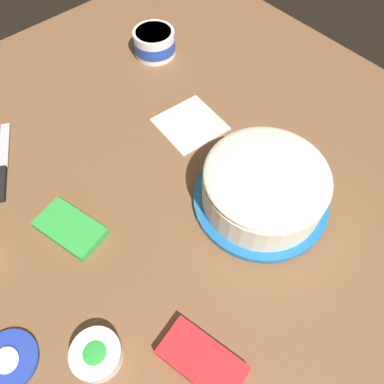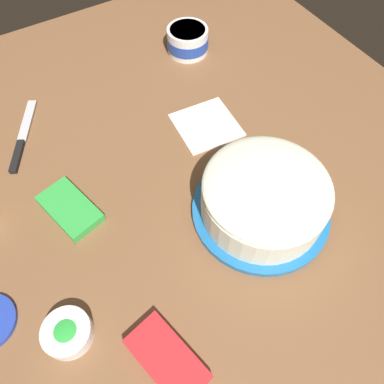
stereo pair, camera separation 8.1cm
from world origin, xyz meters
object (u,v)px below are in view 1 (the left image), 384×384
at_px(frosting_tub, 154,42).
at_px(candy_box_upper, 202,361).
at_px(candy_box_lower, 70,228).
at_px(frosted_cake, 264,187).
at_px(frosting_tub_lid, 8,361).
at_px(sprinkle_bowl_green, 96,354).
at_px(spreading_knife, 3,167).
at_px(paper_napkin, 190,124).

relative_size(frosting_tub, candy_box_upper, 0.81).
distance_m(frosting_tub, candy_box_lower, 0.61).
xyz_separation_m(frosted_cake, candy_box_upper, (0.16, -0.32, -0.05)).
bearing_deg(frosted_cake, frosting_tub_lid, -96.63).
relative_size(frosting_tub, sprinkle_bowl_green, 1.37).
bearing_deg(candy_box_upper, spreading_knife, 173.36).
height_order(frosting_tub, sprinkle_bowl_green, frosting_tub).
xyz_separation_m(candy_box_upper, paper_napkin, (-0.44, 0.36, -0.01)).
bearing_deg(paper_napkin, frosting_tub, 158.48).
bearing_deg(frosting_tub_lid, candy_box_upper, 48.36).
relative_size(spreading_knife, paper_napkin, 1.44).
distance_m(sprinkle_bowl_green, paper_napkin, 0.58).
height_order(frosting_tub_lid, paper_napkin, frosting_tub_lid).
distance_m(spreading_knife, sprinkle_bowl_green, 0.50).
distance_m(frosting_tub, frosting_tub_lid, 0.88).
bearing_deg(sprinkle_bowl_green, candy_box_lower, 158.72).
relative_size(spreading_knife, candy_box_upper, 1.44).
distance_m(frosting_tub, sprinkle_bowl_green, 0.84).
relative_size(frosting_tub_lid, candy_box_upper, 0.71).
bearing_deg(candy_box_lower, spreading_knife, 172.92).
bearing_deg(spreading_knife, frosting_tub, 100.28).
bearing_deg(sprinkle_bowl_green, frosted_cake, 93.96).
distance_m(frosted_cake, paper_napkin, 0.28).
height_order(frosting_tub, paper_napkin, frosting_tub).
bearing_deg(frosting_tub_lid, candy_box_lower, 124.27).
height_order(frosting_tub, spreading_knife, frosting_tub).
height_order(frosting_tub, frosting_tub_lid, frosting_tub).
height_order(frosting_tub_lid, sprinkle_bowl_green, sprinkle_bowl_green).
bearing_deg(paper_napkin, candy_box_upper, -39.16).
bearing_deg(frosting_tub_lid, paper_napkin, 109.05).
bearing_deg(candy_box_upper, frosted_cake, 103.57).
bearing_deg(sprinkle_bowl_green, frosting_tub_lid, -128.58).
bearing_deg(candy_box_upper, candy_box_lower, 172.47).
height_order(frosted_cake, candy_box_upper, frosted_cake).
bearing_deg(candy_box_upper, paper_napkin, 127.97).
height_order(frosting_tub_lid, candy_box_upper, candy_box_upper).
distance_m(frosting_tub, spreading_knife, 0.54).
xyz_separation_m(frosting_tub, spreading_knife, (0.10, -0.54, -0.03)).
distance_m(sprinkle_bowl_green, candy_box_upper, 0.18).
bearing_deg(frosting_tub, frosting_tub_lid, -55.59).
bearing_deg(spreading_knife, candy_box_upper, 6.22).
relative_size(candy_box_lower, paper_napkin, 0.96).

